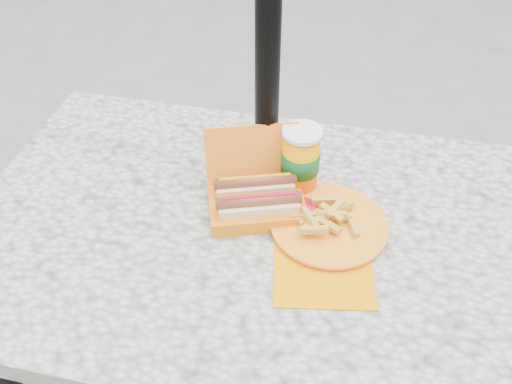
% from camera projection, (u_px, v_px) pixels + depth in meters
% --- Properties ---
extents(picnic_table, '(1.20, 0.80, 0.75)m').
position_uv_depth(picnic_table, '(251.00, 259.00, 1.20)').
color(picnic_table, beige).
rests_on(picnic_table, ground).
extents(umbrella_pole, '(0.05, 0.05, 2.20)m').
position_uv_depth(umbrella_pole, '(268.00, 34.00, 1.01)').
color(umbrella_pole, black).
rests_on(umbrella_pole, ground).
extents(hotdog_box, '(0.24, 0.22, 0.16)m').
position_uv_depth(hotdog_box, '(256.00, 198.00, 1.14)').
color(hotdog_box, orange).
rests_on(hotdog_box, picnic_table).
extents(fries_plate, '(0.24, 0.34, 0.05)m').
position_uv_depth(fries_plate, '(327.00, 227.00, 1.11)').
color(fries_plate, orange).
rests_on(fries_plate, picnic_table).
extents(soda_cup, '(0.08, 0.08, 0.16)m').
position_uv_depth(soda_cup, '(300.00, 161.00, 1.16)').
color(soda_cup, '#FF9100').
rests_on(soda_cup, picnic_table).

